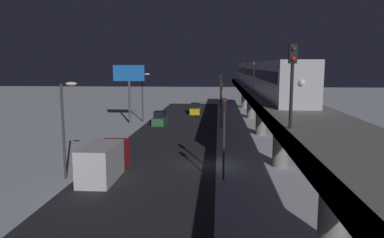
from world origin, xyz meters
name	(u,v)px	position (x,y,z in m)	size (l,w,h in m)	color
ground_plane	(202,165)	(0.00, 0.00, 0.00)	(240.00, 240.00, 0.00)	silver
avenue_asphalt	(156,164)	(4.19, 0.00, 0.00)	(11.00, 105.91, 0.01)	#28282D
elevated_railway	(281,110)	(-6.88, 0.00, 5.07)	(5.00, 105.91, 5.87)	gray
subway_train	(258,74)	(-6.97, -20.42, 7.65)	(2.94, 55.47, 3.40)	#B7BABF
rail_signal	(292,72)	(-4.91, 14.53, 8.60)	(0.36, 0.41, 4.00)	black
sedan_yellow	(195,109)	(2.79, -35.21, 0.78)	(1.91, 4.08, 1.97)	gold
sedan_green	(160,119)	(7.39, -22.54, 0.80)	(1.80, 4.44, 1.97)	#2D6038
box_truck	(105,160)	(7.59, 4.12, 1.35)	(2.40, 7.40, 2.80)	#A51E1E
traffic_light_near	(224,127)	(-1.91, 4.26, 4.20)	(0.32, 0.44, 6.40)	#2D2D2D
traffic_light_mid	(222,98)	(-1.91, -20.24, 4.20)	(0.32, 0.44, 6.40)	#2D2D2D
traffic_light_far	(221,88)	(-1.91, -44.74, 4.20)	(0.32, 0.44, 6.40)	#2D2D2D
traffic_light_distant	(220,82)	(-1.91, -69.24, 4.20)	(0.32, 0.44, 6.40)	#2D2D2D
commercial_billboard	(129,79)	(12.16, -23.27, 6.83)	(4.80, 0.36, 8.90)	#4C4C51
street_lamp_near	(66,119)	(10.27, 5.00, 4.81)	(1.35, 0.44, 7.65)	#38383D
street_lamp_far	(144,91)	(10.27, -25.00, 4.81)	(1.35, 0.44, 7.65)	#38383D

